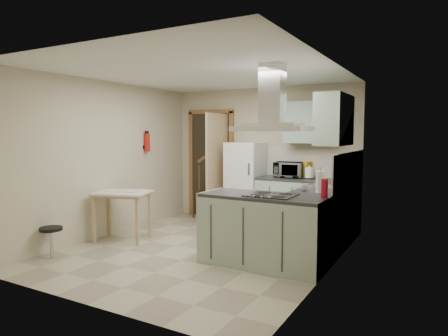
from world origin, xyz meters
The scene contains 28 objects.
floor centered at (0.00, 0.00, 0.00)m, with size 4.20×4.20×0.00m, color #AFA788.
ceiling centered at (0.00, 0.00, 2.50)m, with size 4.20×4.20×0.00m, color silver.
back_wall centered at (0.00, 2.10, 1.25)m, with size 3.60×3.60×0.00m, color #BFB194.
left_wall centered at (-1.80, 0.00, 1.25)m, with size 4.20×4.20×0.00m, color #BFB194.
right_wall centered at (1.80, 0.00, 1.25)m, with size 4.20×4.20×0.00m, color #BFB194.
doorway centered at (-1.10, 2.07, 1.05)m, with size 1.10×0.12×2.10m, color brown.
fridge centered at (-0.20, 1.80, 0.75)m, with size 0.60×0.60×1.50m, color white.
counter_back centered at (0.66, 1.80, 0.45)m, with size 1.08×0.60×0.90m, color #9EB2A0.
counter_right centered at (1.50, 1.12, 0.45)m, with size 0.60×1.95×0.90m, color #9EB2A0.
splashback centered at (0.96, 2.09, 1.15)m, with size 1.68×0.02×0.50m, color beige.
wall_cabinet_back centered at (0.95, 1.93, 1.85)m, with size 0.85×0.35×0.70m, color #9EB2A0.
wall_cabinet_right centered at (1.62, 0.85, 1.85)m, with size 0.35×0.90×0.70m, color #9EB2A0.
peninsula centered at (1.02, -0.18, 0.45)m, with size 1.55×0.65×0.90m, color #9EB2A0.
hob centered at (1.12, -0.18, 0.91)m, with size 0.58×0.50×0.01m, color black.
extractor_hood centered at (1.12, -0.18, 1.72)m, with size 0.90×0.55×0.10m, color silver.
sink centered at (1.50, 0.95, 0.91)m, with size 0.45×0.40×0.01m, color silver.
fire_extinguisher centered at (-1.74, 0.90, 1.50)m, with size 0.10×0.10×0.32m, color #B2140F.
drop_leaf_table centered at (-1.37, -0.15, 0.38)m, with size 0.82×0.61×0.77m, color tan.
bentwood_chair centered at (-1.10, 1.89, 0.52)m, with size 0.46×0.46×1.03m, color #4C2319.
stool centered at (-1.63, -1.24, 0.20)m, with size 0.30×0.30×0.40m, color black.
microwave centered at (0.61, 1.86, 1.03)m, with size 0.49×0.33×0.27m, color black.
kettle centered at (0.99, 1.82, 1.01)m, with size 0.15×0.15×0.22m, color white.
cereal_box centered at (0.91, 1.98, 1.04)m, with size 0.07×0.18×0.28m, color orange.
soap_bottle centered at (1.62, 1.46, 0.98)m, with size 0.08×0.08×0.17m, color #A5A7B1.
paper_towel centered at (1.60, 0.31, 1.05)m, with size 0.12×0.12×0.29m, color white.
cup centered at (1.36, 0.41, 0.95)m, with size 0.12×0.12×0.09m, color silver.
red_bottle centered at (1.75, -0.06, 1.01)m, with size 0.08×0.08×0.23m, color red.
book centered at (-1.30, -0.15, 0.82)m, with size 0.16×0.22×0.10m, color maroon.
Camera 1 is at (2.99, -4.73, 1.66)m, focal length 32.00 mm.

